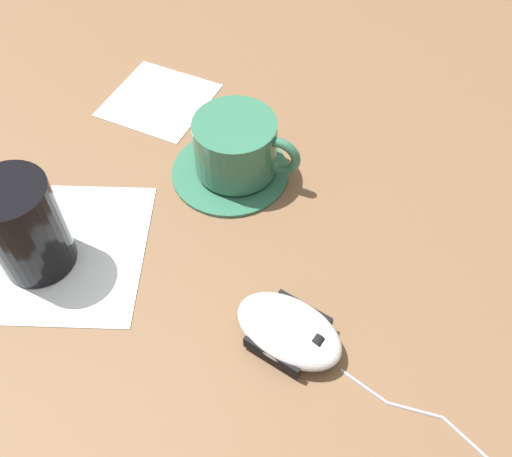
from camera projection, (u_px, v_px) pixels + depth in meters
name	position (u px, v px, depth m)	size (l,w,h in m)	color
ground_plane	(165.00, 210.00, 0.60)	(3.00, 3.00, 0.00)	brown
saucer	(230.00, 170.00, 0.63)	(0.13, 0.13, 0.01)	#2D664C
coffee_cup	(237.00, 146.00, 0.60)	(0.09, 0.12, 0.06)	#2D664C
computer_mouse	(289.00, 330.00, 0.49)	(0.10, 0.12, 0.03)	silver
mouse_cable	(467.00, 438.00, 0.45)	(0.07, 0.21, 0.00)	gray
napkin_under_glass	(60.00, 250.00, 0.56)	(0.17, 0.17, 0.00)	white
drinking_glass	(24.00, 227.00, 0.52)	(0.07, 0.07, 0.10)	black
napkin_spare	(159.00, 100.00, 0.70)	(0.12, 0.12, 0.00)	white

